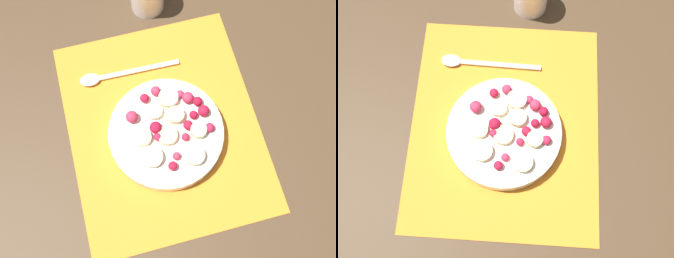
# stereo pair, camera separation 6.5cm
# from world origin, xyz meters

# --- Properties ---
(ground_plane) EXTENTS (3.00, 3.00, 0.00)m
(ground_plane) POSITION_xyz_m (0.00, 0.00, 0.00)
(ground_plane) COLOR #4C3823
(placemat) EXTENTS (0.42, 0.35, 0.01)m
(placemat) POSITION_xyz_m (0.00, 0.00, 0.00)
(placemat) COLOR orange
(placemat) RESTS_ON ground_plane
(fruit_bowl) EXTENTS (0.21, 0.21, 0.05)m
(fruit_bowl) POSITION_xyz_m (-0.02, -0.00, 0.03)
(fruit_bowl) COLOR white
(fruit_bowl) RESTS_ON placemat
(spoon) EXTENTS (0.03, 0.20, 0.01)m
(spoon) POSITION_xyz_m (0.12, 0.07, 0.01)
(spoon) COLOR silver
(spoon) RESTS_ON placemat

